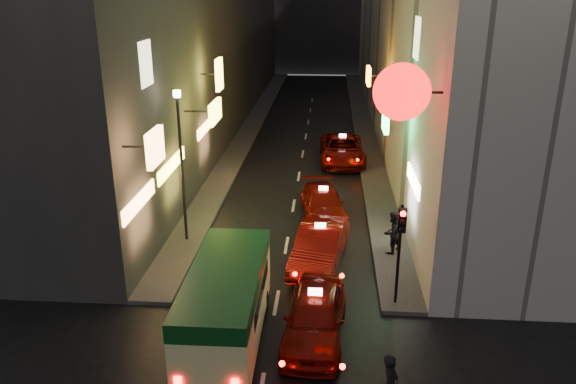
% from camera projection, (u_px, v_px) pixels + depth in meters
% --- Properties ---
extents(building_left, '(7.52, 52.00, 18.00)m').
position_uv_depth(building_left, '(198.00, 2.00, 40.37)').
color(building_left, '#373432').
rests_on(building_left, ground).
extents(building_right, '(8.08, 52.00, 18.00)m').
position_uv_depth(building_right, '(423.00, 3.00, 39.26)').
color(building_right, '#B7B1A7').
rests_on(building_right, ground).
extents(sidewalk_left, '(1.50, 52.00, 0.15)m').
position_uv_depth(sidewalk_left, '(252.00, 125.00, 43.20)').
color(sidewalk_left, '#4A4745').
rests_on(sidewalk_left, ground).
extents(sidewalk_right, '(1.50, 52.00, 0.15)m').
position_uv_depth(sidewalk_right, '(363.00, 127.00, 42.61)').
color(sidewalk_right, '#4A4745').
rests_on(sidewalk_right, ground).
extents(minibus, '(2.08, 5.82, 2.50)m').
position_uv_depth(minibus, '(226.00, 297.00, 16.37)').
color(minibus, '#F3F098').
rests_on(minibus, ground).
extents(taxi_near, '(2.63, 5.68, 1.93)m').
position_uv_depth(taxi_near, '(315.00, 313.00, 16.86)').
color(taxi_near, '#6B0A04').
rests_on(taxi_near, ground).
extents(taxi_second, '(3.19, 5.95, 1.97)m').
position_uv_depth(taxi_second, '(320.00, 243.00, 21.40)').
color(taxi_second, '#6B0A04').
rests_on(taxi_second, ground).
extents(taxi_third, '(2.64, 5.03, 1.69)m').
position_uv_depth(taxi_third, '(323.00, 201.00, 25.93)').
color(taxi_third, '#6B0A04').
rests_on(taxi_third, ground).
extents(taxi_far, '(2.56, 5.84, 2.00)m').
position_uv_depth(taxi_far, '(342.00, 147.00, 33.98)').
color(taxi_far, '#6B0A04').
rests_on(taxi_far, ground).
extents(pedestrian_crossing, '(0.59, 0.73, 1.92)m').
position_uv_depth(pedestrian_crossing, '(390.00, 381.00, 13.83)').
color(pedestrian_crossing, black).
rests_on(pedestrian_crossing, ground).
extents(pedestrian_sidewalk, '(0.86, 0.84, 1.97)m').
position_uv_depth(pedestrian_sidewalk, '(392.00, 230.00, 21.98)').
color(pedestrian_sidewalk, black).
rests_on(pedestrian_sidewalk, sidewalk_right).
extents(traffic_light, '(0.26, 0.43, 3.50)m').
position_uv_depth(traffic_light, '(401.00, 235.00, 17.83)').
color(traffic_light, black).
rests_on(traffic_light, sidewalk_right).
extents(lamp_post, '(0.28, 0.28, 6.22)m').
position_uv_depth(lamp_post, '(181.00, 157.00, 22.28)').
color(lamp_post, black).
rests_on(lamp_post, sidewalk_left).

